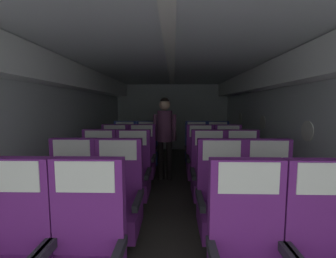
{
  "coord_description": "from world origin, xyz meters",
  "views": [
    {
      "loc": [
        0.05,
        0.02,
        1.41
      ],
      "look_at": [
        -0.06,
        4.33,
        0.95
      ],
      "focal_mm": 24.19,
      "sensor_mm": 36.0,
      "label": 1
    }
  ],
  "objects_px": {
    "seat_d_left_window": "(114,161)",
    "seat_e_left_window": "(124,151)",
    "seat_b_right_window": "(222,204)",
    "seat_c_left_window": "(97,176)",
    "seat_c_right_aisle": "(243,177)",
    "seat_b_left_aisle": "(117,203)",
    "seat_c_left_aisle": "(132,176)",
    "seat_c_right_window": "(209,177)",
    "seat_e_right_window": "(197,151)",
    "seat_b_left_window": "(70,202)",
    "flight_attendant": "(165,130)",
    "seat_e_left_aisle": "(147,151)",
    "seat_d_right_aisle": "(229,162)",
    "seat_d_left_aisle": "(141,161)",
    "seat_d_right_window": "(201,161)",
    "seat_b_right_aisle": "(271,205)",
    "seat_e_right_aisle": "(218,151)"
  },
  "relations": [
    {
      "from": "seat_b_left_aisle",
      "to": "seat_c_left_aisle",
      "type": "distance_m",
      "value": 0.84
    },
    {
      "from": "seat_e_left_aisle",
      "to": "flight_attendant",
      "type": "height_order",
      "value": "flight_attendant"
    },
    {
      "from": "seat_b_left_aisle",
      "to": "seat_d_left_window",
      "type": "relative_size",
      "value": 1.0
    },
    {
      "from": "seat_b_left_window",
      "to": "seat_c_left_aisle",
      "type": "distance_m",
      "value": 0.95
    },
    {
      "from": "seat_b_right_window",
      "to": "seat_e_right_window",
      "type": "xyz_separation_m",
      "value": [
        0.01,
        2.55,
        0.0
      ]
    },
    {
      "from": "seat_c_left_window",
      "to": "seat_d_left_window",
      "type": "xyz_separation_m",
      "value": [
        0.0,
        0.84,
        0.0
      ]
    },
    {
      "from": "seat_d_right_aisle",
      "to": "seat_e_right_window",
      "type": "relative_size",
      "value": 1.0
    },
    {
      "from": "seat_b_left_aisle",
      "to": "seat_c_right_aisle",
      "type": "bearing_deg",
      "value": 30.12
    },
    {
      "from": "seat_d_right_aisle",
      "to": "seat_e_right_aisle",
      "type": "height_order",
      "value": "same"
    },
    {
      "from": "seat_b_left_aisle",
      "to": "seat_c_left_aisle",
      "type": "xyz_separation_m",
      "value": [
        -0.0,
        0.84,
        0.0
      ]
    },
    {
      "from": "seat_d_right_aisle",
      "to": "seat_c_right_window",
      "type": "bearing_deg",
      "value": -118.99
    },
    {
      "from": "seat_b_right_window",
      "to": "seat_b_right_aisle",
      "type": "bearing_deg",
      "value": 0.03
    },
    {
      "from": "seat_e_left_window",
      "to": "seat_e_right_window",
      "type": "relative_size",
      "value": 1.0
    },
    {
      "from": "seat_c_left_aisle",
      "to": "seat_e_left_window",
      "type": "height_order",
      "value": "same"
    },
    {
      "from": "seat_b_left_window",
      "to": "seat_c_right_window",
      "type": "bearing_deg",
      "value": 29.12
    },
    {
      "from": "seat_d_left_aisle",
      "to": "seat_e_left_aisle",
      "type": "height_order",
      "value": "same"
    },
    {
      "from": "seat_c_left_window",
      "to": "seat_b_right_window",
      "type": "bearing_deg",
      "value": -29.11
    },
    {
      "from": "seat_b_left_window",
      "to": "seat_e_left_window",
      "type": "distance_m",
      "value": 2.53
    },
    {
      "from": "seat_b_left_aisle",
      "to": "seat_e_left_aisle",
      "type": "bearing_deg",
      "value": 90.02
    },
    {
      "from": "seat_b_left_aisle",
      "to": "flight_attendant",
      "type": "relative_size",
      "value": 0.69
    },
    {
      "from": "seat_c_right_aisle",
      "to": "seat_e_left_window",
      "type": "distance_m",
      "value": 2.59
    },
    {
      "from": "seat_d_right_window",
      "to": "seat_c_left_window",
      "type": "bearing_deg",
      "value": -150.88
    },
    {
      "from": "seat_d_left_window",
      "to": "seat_e_left_window",
      "type": "height_order",
      "value": "same"
    },
    {
      "from": "seat_d_left_aisle",
      "to": "seat_e_right_aisle",
      "type": "bearing_deg",
      "value": 29.49
    },
    {
      "from": "seat_b_left_aisle",
      "to": "seat_c_left_window",
      "type": "height_order",
      "value": "same"
    },
    {
      "from": "seat_b_right_window",
      "to": "seat_c_left_aisle",
      "type": "bearing_deg",
      "value": 141.18
    },
    {
      "from": "seat_b_left_window",
      "to": "seat_c_right_aisle",
      "type": "distance_m",
      "value": 2.15
    },
    {
      "from": "seat_b_right_aisle",
      "to": "seat_e_right_aisle",
      "type": "height_order",
      "value": "same"
    },
    {
      "from": "seat_b_left_window",
      "to": "flight_attendant",
      "type": "relative_size",
      "value": 0.69
    },
    {
      "from": "seat_b_right_aisle",
      "to": "seat_c_right_aisle",
      "type": "relative_size",
      "value": 1.0
    },
    {
      "from": "seat_d_right_aisle",
      "to": "seat_e_right_window",
      "type": "xyz_separation_m",
      "value": [
        -0.46,
        0.87,
        0.0
      ]
    },
    {
      "from": "seat_b_right_window",
      "to": "flight_attendant",
      "type": "bearing_deg",
      "value": 107.21
    },
    {
      "from": "seat_b_left_aisle",
      "to": "seat_e_left_window",
      "type": "height_order",
      "value": "same"
    },
    {
      "from": "seat_d_left_window",
      "to": "flight_attendant",
      "type": "height_order",
      "value": "flight_attendant"
    },
    {
      "from": "seat_c_right_aisle",
      "to": "seat_e_right_window",
      "type": "xyz_separation_m",
      "value": [
        -0.46,
        1.69,
        0.0
      ]
    },
    {
      "from": "seat_c_right_window",
      "to": "seat_e_right_window",
      "type": "relative_size",
      "value": 1.0
    },
    {
      "from": "seat_c_left_window",
      "to": "flight_attendant",
      "type": "height_order",
      "value": "flight_attendant"
    },
    {
      "from": "seat_b_left_aisle",
      "to": "seat_d_left_aisle",
      "type": "distance_m",
      "value": 1.71
    },
    {
      "from": "seat_c_right_aisle",
      "to": "seat_e_right_aisle",
      "type": "distance_m",
      "value": 1.69
    },
    {
      "from": "seat_c_left_aisle",
      "to": "seat_c_right_window",
      "type": "bearing_deg",
      "value": 0.75
    },
    {
      "from": "seat_c_left_aisle",
      "to": "seat_d_left_window",
      "type": "xyz_separation_m",
      "value": [
        -0.48,
        0.85,
        0.0
      ]
    },
    {
      "from": "seat_b_right_window",
      "to": "seat_c_left_window",
      "type": "bearing_deg",
      "value": 150.89
    },
    {
      "from": "seat_e_left_window",
      "to": "seat_c_left_window",
      "type": "bearing_deg",
      "value": -89.9
    },
    {
      "from": "seat_c_left_aisle",
      "to": "seat_d_left_aisle",
      "type": "distance_m",
      "value": 0.87
    },
    {
      "from": "seat_b_left_aisle",
      "to": "seat_b_right_aisle",
      "type": "bearing_deg",
      "value": 0.41
    },
    {
      "from": "seat_d_right_window",
      "to": "seat_e_left_window",
      "type": "xyz_separation_m",
      "value": [
        -1.5,
        0.85,
        0.0
      ]
    },
    {
      "from": "seat_c_left_aisle",
      "to": "seat_e_left_window",
      "type": "xyz_separation_m",
      "value": [
        -0.48,
        1.7,
        0.0
      ]
    },
    {
      "from": "seat_d_right_aisle",
      "to": "seat_c_left_window",
      "type": "bearing_deg",
      "value": -157.0
    },
    {
      "from": "seat_c_left_aisle",
      "to": "seat_e_right_window",
      "type": "height_order",
      "value": "same"
    },
    {
      "from": "seat_b_right_window",
      "to": "seat_d_right_window",
      "type": "bearing_deg",
      "value": 90.44
    }
  ]
}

